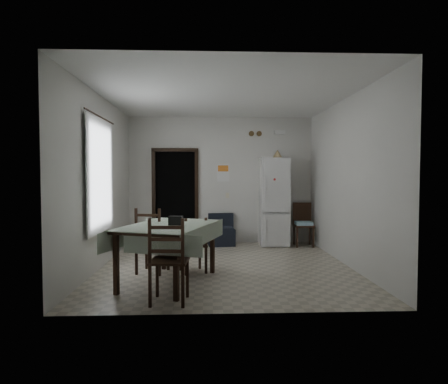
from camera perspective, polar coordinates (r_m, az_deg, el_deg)
ground at (r=6.56m, az=0.18°, el=-11.16°), size 4.50×4.50×0.00m
ceiling at (r=6.52m, az=0.18°, el=14.45°), size 4.20×4.50×0.02m
wall_back at (r=8.63m, az=-0.47°, el=1.82°), size 4.20×0.02×2.90m
wall_front at (r=4.13m, az=1.53°, el=1.16°), size 4.20×0.02×2.90m
wall_left at (r=6.63m, az=-18.27°, el=1.51°), size 0.02×4.50×2.90m
wall_right at (r=6.80m, az=18.15°, el=1.53°), size 0.02×4.50×2.90m
doorway at (r=8.87m, az=-7.30°, el=-0.70°), size 1.06×0.52×2.22m
window_recess at (r=6.45m, az=-19.20°, el=2.37°), size 0.10×1.20×1.60m
curtain at (r=6.42m, az=-18.26°, el=2.38°), size 0.02×1.45×1.85m
curtain_rod at (r=6.49m, az=-18.29°, el=10.80°), size 0.02×1.60×0.02m
calendar at (r=8.62m, az=-0.13°, el=2.95°), size 0.28×0.02×0.40m
calendar_image at (r=8.61m, az=-0.13°, el=3.61°), size 0.24×0.01×0.14m
light_switch at (r=8.63m, az=0.53°, el=-0.50°), size 0.08×0.02×0.12m
vent_left at (r=8.72m, az=4.19°, el=8.86°), size 0.12×0.03×0.12m
vent_right at (r=8.74m, az=5.38°, el=8.84°), size 0.12×0.03×0.12m
emergency_light at (r=8.80m, az=8.47°, el=8.98°), size 0.25×0.07×0.09m
fridge at (r=8.45m, az=7.64°, el=-1.46°), size 0.65×0.65×1.94m
tan_cone at (r=8.36m, az=8.15°, el=5.78°), size 0.24×0.24×0.18m
navy_seat at (r=8.39m, az=-0.45°, el=-5.75°), size 0.63×0.62×0.69m
corner_chair at (r=8.44m, az=12.04°, el=-4.88°), size 0.43×0.43×0.95m
dining_table at (r=5.52m, az=-8.36°, el=-9.29°), size 1.53×1.88×0.84m
black_bag at (r=5.40m, az=-7.36°, el=-4.33°), size 0.21×0.14×0.13m
dining_chair_far_left at (r=6.13m, az=-10.82°, el=-7.19°), size 0.54×0.54×1.04m
dining_chair_far_right at (r=6.07m, az=-4.73°, el=-7.99°), size 0.48×0.48×0.89m
dining_chair_near_head at (r=4.68m, az=-8.33°, el=-10.14°), size 0.49×0.49×1.05m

